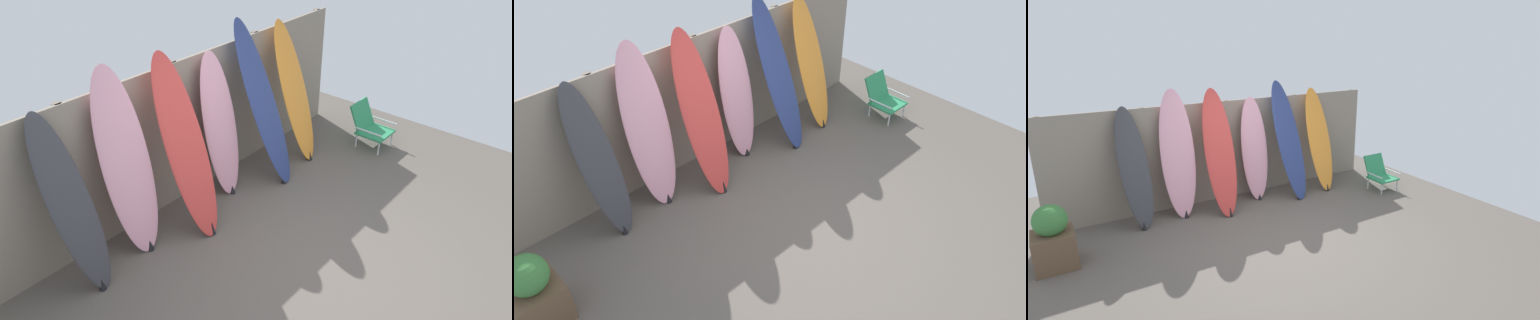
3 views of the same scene
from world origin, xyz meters
TOP-DOWN VIEW (x-y plane):
  - ground at (0.00, 0.00)m, footprint 7.68×7.68m
  - fence_back at (-0.00, 2.01)m, footprint 6.08×0.11m
  - surfboard_charcoal_0 at (-1.72, 1.64)m, footprint 0.53×0.67m
  - surfboard_pink_1 at (-1.02, 1.69)m, footprint 0.61×0.58m
  - surfboard_red_2 at (-0.37, 1.48)m, footprint 0.57×0.85m
  - surfboard_pink_3 at (0.38, 1.69)m, footprint 0.53×0.46m
  - surfboard_navy_4 at (1.01, 1.52)m, footprint 0.59×0.92m
  - surfboard_orange_5 at (1.72, 1.54)m, footprint 0.49×0.74m
  - beach_chair at (2.69, 0.84)m, footprint 0.50×0.57m
  - planter_box at (-2.93, 0.92)m, footprint 0.50×0.48m

SIDE VIEW (x-z plane):
  - ground at x=0.00m, z-range 0.00..0.00m
  - beach_chair at x=2.69m, z-range 0.00..0.64m
  - planter_box at x=-2.93m, z-range -0.03..0.83m
  - fence_back at x=0.00m, z-range 0.00..1.80m
  - surfboard_charcoal_0 at x=-1.72m, z-range -0.01..1.86m
  - surfboard_pink_3 at x=0.38m, z-range -0.01..1.86m
  - surfboard_orange_5 at x=1.72m, z-range -0.01..1.94m
  - surfboard_red_2 at x=-0.37m, z-range -0.01..2.06m
  - surfboard_pink_1 at x=-1.02m, z-range -0.01..2.08m
  - surfboard_navy_4 at x=1.01m, z-range -0.01..2.11m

